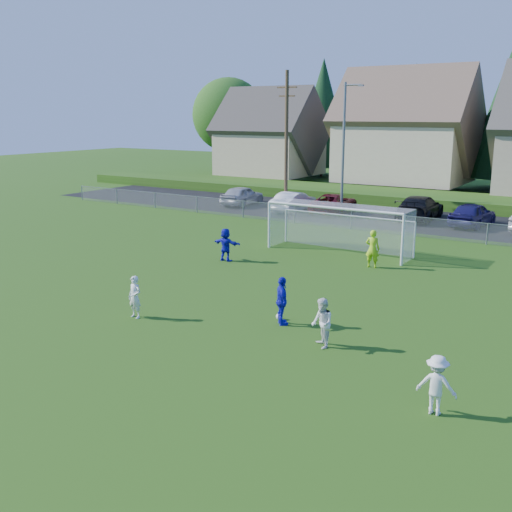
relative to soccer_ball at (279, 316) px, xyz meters
The scene contains 21 objects.
ground 5.97m from the soccer_ball, 116.30° to the right, with size 160.00×160.00×0.00m, color #193D0C.
asphalt_lot 22.31m from the soccer_ball, 96.81° to the left, with size 60.00×60.00×0.00m, color black.
grass_embankment 29.77m from the soccer_ball, 95.10° to the left, with size 70.00×6.00×0.80m, color #1E420F.
soccer_ball is the anchor object (origin of this frame).
player_white_a 5.07m from the soccer_ball, 149.89° to the right, with size 0.55×0.36×1.50m, color white.
player_white_b 2.86m from the soccer_ball, 31.77° to the right, with size 0.75×0.59×1.55m, color white.
player_white_c 7.56m from the soccer_ball, 30.03° to the right, with size 0.95×0.55×1.47m, color white.
player_blue_a 0.88m from the soccer_ball, 49.25° to the right, with size 0.98×0.41×1.67m, color #1414BF.
player_blue_b 8.86m from the soccer_ball, 137.47° to the left, with size 1.48×0.47×1.60m, color #1414BF.
goalkeeper 8.61m from the soccer_ball, 90.20° to the left, with size 0.65×0.43×1.78m, color #A8DF1A.
car_a 26.84m from the soccer_ball, 126.62° to the left, with size 1.77×4.41×1.50m, color #ABACB3.
car_b 23.63m from the soccer_ball, 117.81° to the left, with size 1.54×4.40×1.45m, color silver.
car_c 23.34m from the soccer_ball, 110.78° to the left, with size 2.33×5.05×1.40m, color #520913.
car_d 22.55m from the soccer_ball, 95.67° to the left, with size 2.28×5.60×1.63m, color black.
car_e 21.89m from the soccer_ball, 86.45° to the left, with size 1.81×4.50×1.53m, color #19164D.
soccer_goal 11.12m from the soccer_ball, 103.88° to the left, with size 7.42×1.90×2.50m.
chainlink_fence 16.87m from the soccer_ball, 99.02° to the left, with size 52.06×0.06×1.20m.
streetlight 22.34m from the soccer_ball, 108.95° to the left, with size 1.38×0.18×9.00m.
utility_pole 25.33m from the soccer_ball, 119.29° to the left, with size 1.60×0.26×10.00m.
houses_row 37.81m from the soccer_ball, 91.03° to the left, with size 53.90×11.45×13.27m.
tree_row 43.94m from the soccer_ball, 92.11° to the left, with size 65.98×12.36×13.80m.
Camera 1 is at (12.58, -11.70, 6.98)m, focal length 42.00 mm.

